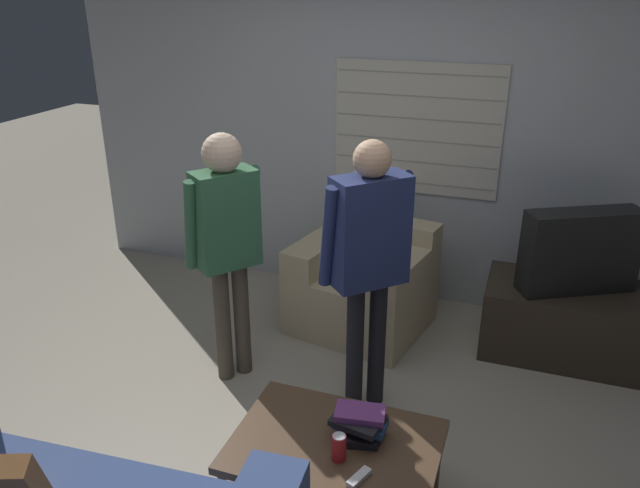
{
  "coord_description": "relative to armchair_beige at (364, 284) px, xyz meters",
  "views": [
    {
      "loc": [
        1.02,
        -2.48,
        2.36
      ],
      "look_at": [
        -0.05,
        0.53,
        1.0
      ],
      "focal_mm": 35.0,
      "sensor_mm": 36.0,
      "label": 1
    }
  ],
  "objects": [
    {
      "name": "ground_plane",
      "position": [
        0.03,
        -1.42,
        -0.33
      ],
      "size": [
        16.0,
        16.0,
        0.0
      ],
      "primitive_type": "plane",
      "color": "#B2A893"
    },
    {
      "name": "wall_back",
      "position": [
        0.03,
        0.61,
        0.95
      ],
      "size": [
        5.2,
        0.08,
        2.55
      ],
      "color": "#ADB2B7",
      "rests_on": "ground_plane"
    },
    {
      "name": "armchair_beige",
      "position": [
        0.0,
        0.0,
        0.0
      ],
      "size": [
        1.02,
        0.94,
        0.77
      ],
      "rotation": [
        0.0,
        0.0,
        2.94
      ],
      "color": "#C6B289",
      "rests_on": "ground_plane"
    },
    {
      "name": "coffee_table",
      "position": [
        0.36,
        -1.75,
        0.05
      ],
      "size": [
        0.94,
        0.67,
        0.41
      ],
      "color": "brown",
      "rests_on": "ground_plane"
    },
    {
      "name": "tv_stand",
      "position": [
        1.4,
        0.08,
        -0.08
      ],
      "size": [
        1.09,
        0.59,
        0.49
      ],
      "color": "#33281E",
      "rests_on": "ground_plane"
    },
    {
      "name": "tv",
      "position": [
        1.4,
        0.09,
        0.43
      ],
      "size": [
        0.75,
        0.53,
        0.54
      ],
      "rotation": [
        0.0,
        0.0,
        3.64
      ],
      "color": "black",
      "rests_on": "tv_stand"
    },
    {
      "name": "person_left_standing",
      "position": [
        -0.62,
        -0.87,
        0.67
      ],
      "size": [
        0.51,
        0.72,
        1.58
      ],
      "rotation": [
        0.0,
        0.0,
        0.91
      ],
      "color": "#4C4233",
      "rests_on": "ground_plane"
    },
    {
      "name": "person_right_standing",
      "position": [
        0.26,
        -0.89,
        0.7
      ],
      "size": [
        0.49,
        0.8,
        1.62
      ],
      "rotation": [
        0.0,
        0.0,
        0.79
      ],
      "color": "black",
      "rests_on": "ground_plane"
    },
    {
      "name": "book_stack",
      "position": [
        0.45,
        -1.67,
        0.16
      ],
      "size": [
        0.25,
        0.21,
        0.14
      ],
      "color": "black",
      "rests_on": "coffee_table"
    },
    {
      "name": "soda_can",
      "position": [
        0.41,
        -1.84,
        0.15
      ],
      "size": [
        0.07,
        0.07,
        0.13
      ],
      "color": "red",
      "rests_on": "coffee_table"
    },
    {
      "name": "spare_remote",
      "position": [
        0.52,
        -1.94,
        0.1
      ],
      "size": [
        0.08,
        0.14,
        0.02
      ],
      "rotation": [
        0.0,
        0.0,
        -0.37
      ],
      "color": "white",
      "rests_on": "coffee_table"
    }
  ]
}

